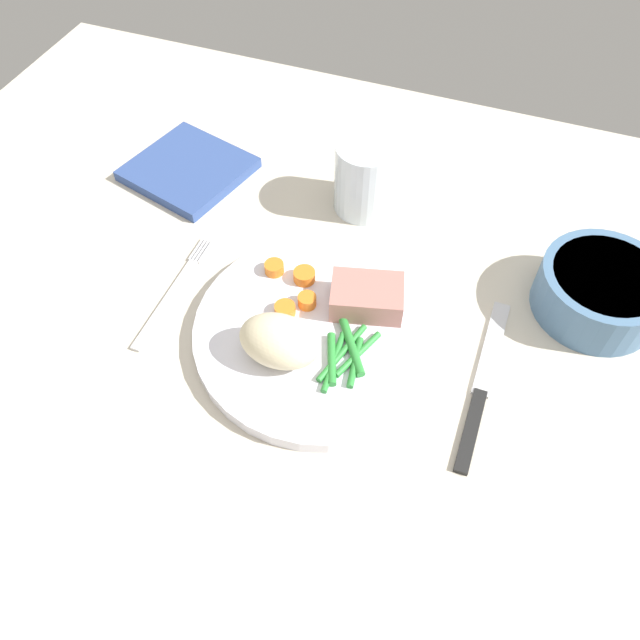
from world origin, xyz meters
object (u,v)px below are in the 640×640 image
at_px(fork, 174,292).
at_px(napkin, 189,169).
at_px(knife, 482,385).
at_px(meat_portion, 367,297).
at_px(salad_bowl, 601,289).
at_px(water_glass, 365,182).
at_px(dinner_plate, 320,331).

height_order(fork, napkin, napkin).
relative_size(fork, knife, 0.81).
bearing_deg(fork, napkin, 109.57).
bearing_deg(meat_portion, knife, -18.31).
xyz_separation_m(meat_portion, salad_bowl, (0.23, 0.10, -0.00)).
distance_m(knife, napkin, 0.46).
bearing_deg(fork, water_glass, 50.39).
relative_size(water_glass, napkin, 0.65).
bearing_deg(fork, dinner_plate, -2.40).
xyz_separation_m(water_glass, napkin, (-0.23, -0.02, -0.03)).
xyz_separation_m(dinner_plate, water_glass, (-0.02, 0.20, 0.03)).
bearing_deg(water_glass, napkin, -174.78).
relative_size(fork, napkin, 1.23).
distance_m(knife, water_glass, 0.28).
bearing_deg(salad_bowl, water_glass, 166.60).
distance_m(fork, water_glass, 0.26).
height_order(knife, water_glass, water_glass).
distance_m(fork, napkin, 0.20).
xyz_separation_m(salad_bowl, napkin, (-0.51, 0.05, -0.02)).
height_order(water_glass, napkin, water_glass).
relative_size(dinner_plate, fork, 1.60).
bearing_deg(dinner_plate, water_glass, 95.21).
bearing_deg(napkin, dinner_plate, -36.34).
xyz_separation_m(water_glass, salad_bowl, (0.28, -0.07, -0.01)).
bearing_deg(napkin, water_glass, 5.22).
bearing_deg(knife, salad_bowl, 55.69).
height_order(meat_portion, napkin, meat_portion).
height_order(meat_portion, knife, meat_portion).
xyz_separation_m(meat_portion, napkin, (-0.28, 0.14, -0.02)).
bearing_deg(knife, dinner_plate, 177.72).
distance_m(dinner_plate, salad_bowl, 0.30).
distance_m(meat_portion, water_glass, 0.17).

